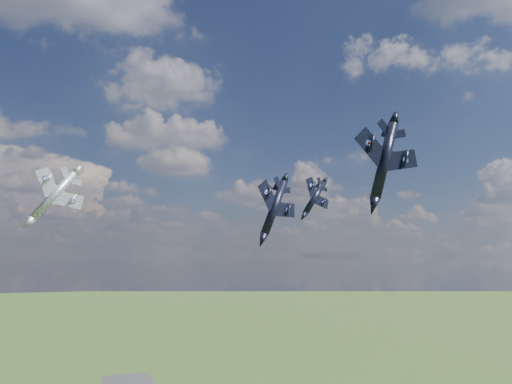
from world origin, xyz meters
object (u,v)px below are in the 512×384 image
object	(u,v)px
jet_right_navy	(384,161)
jet_left_silver	(54,195)
jet_lead_navy	(274,208)
jet_high_navy	(315,198)

from	to	relation	value
jet_right_navy	jet_left_silver	size ratio (longest dim) A/B	1.10
jet_lead_navy	jet_right_navy	xyz separation A→B (m)	(10.92, -15.73, 5.71)
jet_right_navy	jet_high_navy	size ratio (longest dim) A/B	1.11
jet_lead_navy	jet_high_navy	world-z (taller)	jet_high_navy
jet_lead_navy	jet_right_navy	world-z (taller)	jet_right_navy
jet_right_navy	jet_high_navy	distance (m)	46.92
jet_lead_navy	jet_high_navy	bearing A→B (deg)	29.17
jet_high_navy	jet_left_silver	world-z (taller)	jet_high_navy
jet_lead_navy	jet_high_navy	distance (m)	37.43
jet_lead_navy	jet_left_silver	distance (m)	38.74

